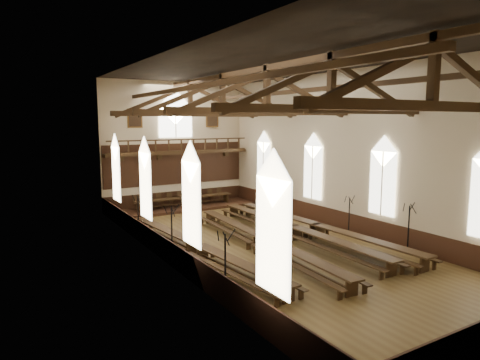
% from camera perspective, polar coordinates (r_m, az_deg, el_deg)
% --- Properties ---
extents(ground, '(26.00, 26.00, 0.00)m').
position_cam_1_polar(ground, '(24.47, 3.44, -8.51)').
color(ground, brown).
rests_on(ground, ground).
extents(room_walls, '(26.00, 26.00, 26.00)m').
position_cam_1_polar(room_walls, '(23.48, 3.57, 6.79)').
color(room_walls, beige).
rests_on(room_walls, ground).
extents(wainscot_band, '(12.00, 26.00, 1.20)m').
position_cam_1_polar(wainscot_band, '(24.31, 3.45, -7.15)').
color(wainscot_band, '#351B10').
rests_on(wainscot_band, ground).
extents(side_windows, '(11.85, 19.80, 4.50)m').
position_cam_1_polar(side_windows, '(23.69, 3.52, 0.20)').
color(side_windows, white).
rests_on(side_windows, room_walls).
extents(end_window, '(2.80, 0.12, 3.80)m').
position_cam_1_polar(end_window, '(34.89, -8.60, 8.33)').
color(end_window, white).
rests_on(end_window, room_walls).
extents(minstrels_gallery, '(11.80, 1.24, 3.70)m').
position_cam_1_polar(minstrels_gallery, '(34.80, -8.34, 2.86)').
color(minstrels_gallery, '#351F10').
rests_on(minstrels_gallery, room_walls).
extents(portraits, '(7.75, 0.09, 1.45)m').
position_cam_1_polar(portraits, '(34.89, -8.60, 8.12)').
color(portraits, brown).
rests_on(portraits, room_walls).
extents(roof_trusses, '(11.70, 25.70, 2.80)m').
position_cam_1_polar(roof_trusses, '(23.51, 3.61, 11.07)').
color(roof_trusses, '#351F10').
rests_on(roof_trusses, room_walls).
extents(refectory_row_a, '(2.16, 14.49, 0.75)m').
position_cam_1_polar(refectory_row_a, '(22.13, -5.82, -8.85)').
color(refectory_row_a, '#351F10').
rests_on(refectory_row_a, ground).
extents(refectory_row_b, '(1.99, 14.71, 0.77)m').
position_cam_1_polar(refectory_row_b, '(23.24, 3.05, -7.95)').
color(refectory_row_b, '#351F10').
rests_on(refectory_row_b, ground).
extents(refectory_row_c, '(1.73, 15.03, 0.82)m').
position_cam_1_polar(refectory_row_c, '(25.46, 7.15, -6.52)').
color(refectory_row_c, '#351F10').
rests_on(refectory_row_c, ground).
extents(refectory_row_d, '(1.93, 15.13, 0.82)m').
position_cam_1_polar(refectory_row_d, '(26.08, 10.20, -6.22)').
color(refectory_row_d, '#351F10').
rests_on(refectory_row_d, ground).
extents(dais, '(11.40, 2.98, 0.20)m').
position_cam_1_polar(dais, '(34.19, -7.39, -3.65)').
color(dais, '#351B10').
rests_on(dais, ground).
extents(high_table, '(8.00, 0.98, 0.75)m').
position_cam_1_polar(high_table, '(34.06, -7.41, -2.45)').
color(high_table, '#351F10').
rests_on(high_table, dais).
extents(high_chairs, '(7.72, 0.53, 1.07)m').
position_cam_1_polar(high_chairs, '(34.78, -7.93, -2.32)').
color(high_chairs, '#351F10').
rests_on(high_chairs, dais).
extents(candelabrum_left_near, '(0.78, 0.83, 2.74)m').
position_cam_1_polar(candelabrum_left_near, '(17.13, -1.97, -12.88)').
color(candelabrum_left_near, black).
rests_on(candelabrum_left_near, ground).
extents(candelabrum_left_mid, '(0.84, 0.79, 2.78)m').
position_cam_1_polar(candelabrum_left_mid, '(21.86, -9.04, -8.30)').
color(candelabrum_left_mid, black).
rests_on(candelabrum_left_mid, ground).
extents(candelabrum_left_far, '(0.75, 0.74, 2.52)m').
position_cam_1_polar(candelabrum_left_far, '(26.84, -13.38, -5.54)').
color(candelabrum_left_far, black).
rests_on(candelabrum_left_far, ground).
extents(candelabrum_right_near, '(0.79, 0.79, 2.67)m').
position_cam_1_polar(candelabrum_right_near, '(24.36, 21.49, -7.15)').
color(candelabrum_right_near, black).
rests_on(candelabrum_right_near, ground).
extents(candelabrum_right_mid, '(0.64, 0.74, 2.39)m').
position_cam_1_polar(candelabrum_right_mid, '(27.10, 14.31, -5.54)').
color(candelabrum_right_mid, black).
rests_on(candelabrum_right_mid, ground).
extents(candelabrum_right_far, '(0.69, 0.67, 2.29)m').
position_cam_1_polar(candelabrum_right_far, '(32.45, 5.26, -3.17)').
color(candelabrum_right_far, black).
rests_on(candelabrum_right_far, ground).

